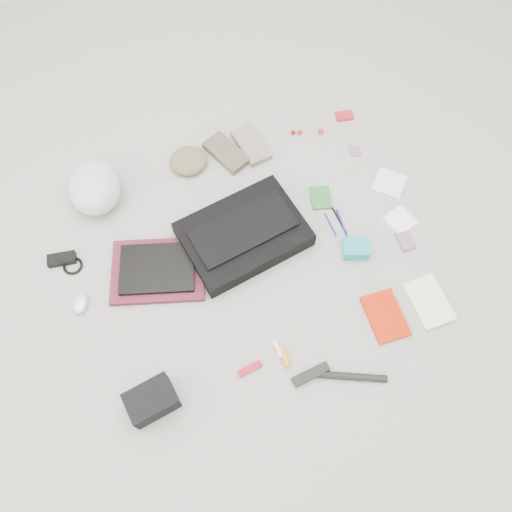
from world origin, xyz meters
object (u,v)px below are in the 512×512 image
object	(u,v)px
laptop	(157,268)
book_red	(385,316)
bike_helmet	(94,187)
camera_bag	(152,401)
messenger_bag	(244,234)
accordion_wallet	(355,249)

from	to	relation	value
laptop	book_red	distance (m)	0.94
bike_helmet	book_red	size ratio (longest dim) A/B	1.38
camera_bag	messenger_bag	bearing A→B (deg)	35.65
book_red	messenger_bag	bearing A→B (deg)	130.81
accordion_wallet	bike_helmet	bearing A→B (deg)	165.99
messenger_bag	book_red	distance (m)	0.67
laptop	camera_bag	bearing A→B (deg)	-89.93
laptop	book_red	size ratio (longest dim) A/B	1.50
messenger_bag	laptop	size ratio (longest dim) A/B	1.64
laptop	book_red	xyz separation A→B (m)	(0.80, -0.50, -0.03)
laptop	accordion_wallet	bearing A→B (deg)	3.35
accordion_wallet	camera_bag	bearing A→B (deg)	-142.16
messenger_bag	camera_bag	size ratio (longest dim) A/B	2.89
bike_helmet	camera_bag	xyz separation A→B (m)	(-0.00, -0.96, -0.03)
book_red	accordion_wallet	distance (m)	0.31
messenger_bag	book_red	size ratio (longest dim) A/B	2.46
laptop	camera_bag	size ratio (longest dim) A/B	1.76
bike_helmet	book_red	xyz separation A→B (m)	(0.95, -0.95, -0.07)
camera_bag	book_red	world-z (taller)	camera_bag
book_red	laptop	bearing A→B (deg)	150.55
bike_helmet	accordion_wallet	xyz separation A→B (m)	(0.96, -0.64, -0.06)
messenger_bag	bike_helmet	world-z (taller)	bike_helmet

